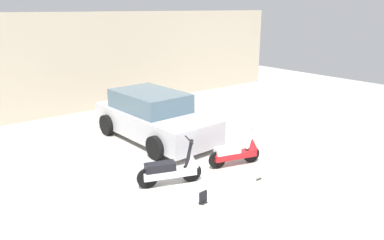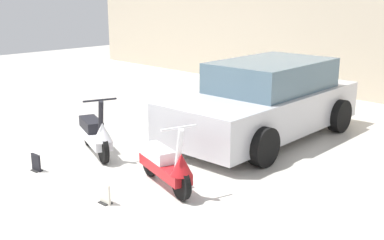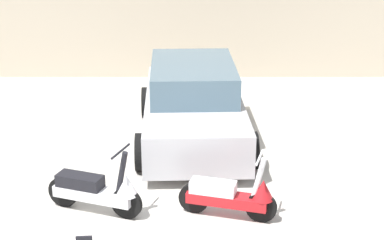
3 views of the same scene
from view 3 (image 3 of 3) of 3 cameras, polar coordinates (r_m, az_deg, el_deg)
wall_back at (r=14.45m, az=-2.77°, el=11.08°), size 19.60×0.12×3.58m
scooter_front_left at (r=8.32m, az=-9.32°, el=-6.69°), size 1.39×0.73×1.01m
scooter_front_right at (r=8.12m, az=3.65°, el=-7.26°), size 1.35×0.64×0.96m
car_rear_left at (r=10.66m, az=-0.10°, el=1.51°), size 2.10×4.14×1.39m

